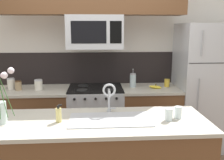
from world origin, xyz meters
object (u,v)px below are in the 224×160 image
(storage_jar_medium, at_px, (18,85))
(sink_faucet, at_px, (109,94))
(dish_soap_bottle, at_px, (59,115))
(banana_bunch, at_px, (156,87))
(refrigerator, at_px, (205,87))
(storage_jar_short, at_px, (39,85))
(storage_jar_tall, at_px, (11,84))
(french_press, at_px, (133,80))
(spare_glass, at_px, (178,112))
(microwave, at_px, (95,32))
(drinking_glass, at_px, (169,115))
(flower_vase, at_px, (1,105))
(coffee_tin, at_px, (167,83))
(stove_range, at_px, (96,118))

(storage_jar_medium, height_order, sink_faucet, sink_faucet)
(storage_jar_medium, height_order, dish_soap_bottle, dish_soap_bottle)
(banana_bunch, bearing_deg, storage_jar_medium, 179.08)
(refrigerator, height_order, storage_jar_medium, refrigerator)
(sink_faucet, height_order, dish_soap_bottle, sink_faucet)
(banana_bunch, bearing_deg, storage_jar_short, 178.59)
(storage_jar_tall, height_order, french_press, french_press)
(refrigerator, xyz_separation_m, spare_glass, (-0.82, -1.27, 0.06))
(microwave, height_order, french_press, microwave)
(microwave, height_order, banana_bunch, microwave)
(drinking_glass, height_order, flower_vase, flower_vase)
(microwave, distance_m, coffee_tin, 1.27)
(french_press, height_order, coffee_tin, french_press)
(microwave, bearing_deg, spare_glass, -57.60)
(drinking_glass, bearing_deg, flower_vase, 179.01)
(storage_jar_tall, height_order, spare_glass, storage_jar_tall)
(stove_range, bearing_deg, storage_jar_tall, 178.28)
(french_press, bearing_deg, microwave, -171.48)
(french_press, distance_m, spare_glass, 1.33)
(stove_range, xyz_separation_m, drinking_glass, (0.67, -1.30, 0.51))
(storage_jar_tall, height_order, storage_jar_medium, storage_jar_tall)
(stove_range, height_order, french_press, french_press)
(french_press, bearing_deg, banana_bunch, -21.33)
(microwave, relative_size, drinking_glass, 6.54)
(storage_jar_tall, xyz_separation_m, storage_jar_medium, (0.12, -0.06, -0.01))
(refrigerator, height_order, sink_faucet, refrigerator)
(sink_faucet, bearing_deg, banana_bunch, 54.42)
(storage_jar_tall, relative_size, sink_faucet, 0.51)
(dish_soap_bottle, xyz_separation_m, flower_vase, (-0.49, -0.00, 0.11))
(storage_jar_medium, height_order, spare_glass, storage_jar_medium)
(storage_jar_short, bearing_deg, banana_bunch, -1.41)
(stove_range, distance_m, storage_jar_short, 0.94)
(storage_jar_medium, relative_size, banana_bunch, 0.70)
(storage_jar_tall, bearing_deg, storage_jar_medium, -28.83)
(refrigerator, xyz_separation_m, storage_jar_tall, (-2.77, 0.02, 0.08))
(storage_jar_medium, xyz_separation_m, french_press, (1.60, 0.09, 0.03))
(french_press, relative_size, sink_faucet, 0.87)
(refrigerator, relative_size, banana_bunch, 9.52)
(refrigerator, xyz_separation_m, drinking_glass, (-0.93, -1.32, 0.06))
(storage_jar_short, bearing_deg, french_press, 3.44)
(coffee_tin, bearing_deg, dish_soap_bottle, -136.18)
(storage_jar_tall, relative_size, coffee_tin, 1.41)
(dish_soap_bottle, relative_size, drinking_glass, 1.45)
(refrigerator, xyz_separation_m, coffee_tin, (-0.56, 0.03, 0.06))
(refrigerator, distance_m, storage_jar_medium, 2.66)
(coffee_tin, distance_m, spare_glass, 1.32)
(coffee_tin, bearing_deg, french_press, 178.85)
(dish_soap_bottle, bearing_deg, stove_range, 75.30)
(storage_jar_medium, relative_size, drinking_glass, 1.16)
(storage_jar_tall, distance_m, drinking_glass, 2.28)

